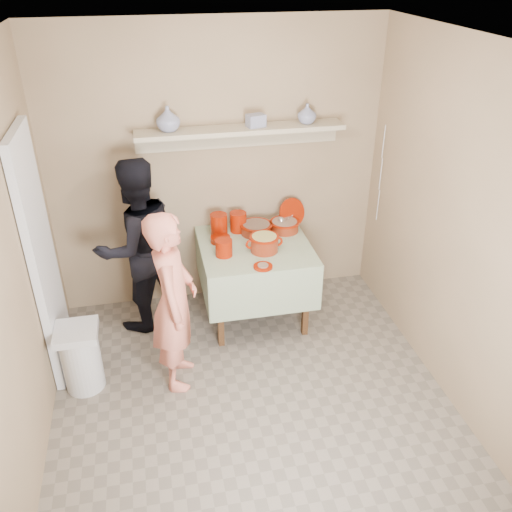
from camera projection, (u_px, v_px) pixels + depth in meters
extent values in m
plane|color=#716659|center=(257.00, 417.00, 4.04)|extent=(3.50, 3.50, 0.00)
cube|color=silver|center=(43.00, 259.00, 4.09)|extent=(0.06, 0.70, 2.00)
cylinder|color=#7C1001|center=(219.00, 225.00, 4.91)|extent=(0.15, 0.15, 0.21)
cylinder|color=#7C1001|center=(238.00, 222.00, 4.98)|extent=(0.15, 0.15, 0.18)
cylinder|color=#7C1001|center=(224.00, 248.00, 4.59)|extent=(0.15, 0.15, 0.15)
cylinder|color=#7C1001|center=(220.00, 239.00, 4.83)|extent=(0.18, 0.18, 0.05)
cylinder|color=#7C1001|center=(292.00, 212.00, 5.10)|extent=(0.30, 0.21, 0.26)
imported|color=navy|center=(307.00, 114.00, 4.67)|extent=(0.17, 0.17, 0.17)
imported|color=navy|center=(168.00, 119.00, 4.46)|extent=(0.28, 0.28, 0.21)
cube|color=navy|center=(256.00, 121.00, 4.59)|extent=(0.17, 0.14, 0.11)
imported|color=#DB735E|center=(174.00, 302.00, 4.06)|extent=(0.43, 0.59, 1.48)
imported|color=black|center=(138.00, 246.00, 4.69)|extent=(0.96, 0.89, 1.59)
cube|color=#947A5A|center=(217.00, 170.00, 4.90)|extent=(3.00, 0.02, 2.60)
cube|color=#947A5A|center=(2.00, 296.00, 3.13)|extent=(0.02, 3.50, 2.60)
cube|color=#947A5A|center=(475.00, 244.00, 3.67)|extent=(0.02, 3.50, 2.60)
cube|color=silver|center=(258.00, 47.00, 2.75)|extent=(3.00, 3.50, 0.02)
cube|color=#4C2D16|center=(220.00, 311.00, 4.61)|extent=(0.05, 0.05, 0.71)
cube|color=#4C2D16|center=(306.00, 301.00, 4.75)|extent=(0.05, 0.05, 0.71)
cube|color=#4C2D16|center=(209.00, 267.00, 5.26)|extent=(0.05, 0.05, 0.71)
cube|color=#4C2D16|center=(284.00, 259.00, 5.39)|extent=(0.05, 0.05, 0.71)
cube|color=#4C2D16|center=(255.00, 247.00, 4.81)|extent=(0.90, 0.90, 0.04)
cube|color=#2D591E|center=(255.00, 245.00, 4.80)|extent=(0.96, 0.96, 0.01)
cube|color=#2D591E|center=(267.00, 295.00, 4.50)|extent=(0.96, 0.01, 0.44)
cube|color=#2D591E|center=(245.00, 241.00, 5.32)|extent=(0.96, 0.01, 0.44)
cube|color=#2D591E|center=(202.00, 271.00, 4.82)|extent=(0.01, 0.96, 0.44)
cube|color=#2D591E|center=(306.00, 260.00, 4.99)|extent=(0.01, 0.96, 0.44)
cylinder|color=#641B0D|center=(256.00, 229.00, 4.96)|extent=(0.28, 0.28, 0.09)
cylinder|color=#7C1001|center=(256.00, 225.00, 4.94)|extent=(0.30, 0.30, 0.01)
cylinder|color=brown|center=(256.00, 226.00, 4.95)|extent=(0.25, 0.25, 0.05)
cylinder|color=#641B0D|center=(285.00, 226.00, 5.01)|extent=(0.26, 0.26, 0.09)
cylinder|color=#7C1001|center=(285.00, 222.00, 4.99)|extent=(0.28, 0.28, 0.01)
cylinder|color=#8C6B54|center=(285.00, 224.00, 5.00)|extent=(0.23, 0.23, 0.05)
cylinder|color=silver|center=(289.00, 218.00, 4.85)|extent=(0.01, 0.22, 0.16)
sphere|color=silver|center=(281.00, 220.00, 4.98)|extent=(0.07, 0.07, 0.07)
cylinder|color=#641B0D|center=(264.00, 244.00, 4.66)|extent=(0.24, 0.24, 0.14)
cylinder|color=#7C1001|center=(264.00, 237.00, 4.63)|extent=(0.25, 0.25, 0.01)
cylinder|color=tan|center=(264.00, 239.00, 4.64)|extent=(0.21, 0.21, 0.05)
torus|color=#7C1001|center=(251.00, 244.00, 4.64)|extent=(0.09, 0.02, 0.09)
torus|color=#7C1001|center=(278.00, 242.00, 4.68)|extent=(0.09, 0.02, 0.09)
cylinder|color=#7C1001|center=(263.00, 267.00, 4.45)|extent=(0.16, 0.16, 0.02)
cylinder|color=#8C6B54|center=(263.00, 265.00, 4.44)|extent=(0.09, 0.09, 0.01)
cube|color=tan|center=(241.00, 130.00, 4.61)|extent=(1.80, 0.25, 0.04)
cube|color=tan|center=(238.00, 137.00, 4.77)|extent=(1.80, 0.02, 0.18)
cylinder|color=silver|center=(82.00, 361.00, 4.21)|extent=(0.30, 0.30, 0.50)
cube|color=silver|center=(76.00, 332.00, 4.08)|extent=(0.32, 0.32, 0.06)
cylinder|color=silver|center=(384.00, 142.00, 4.81)|extent=(0.01, 0.01, 0.30)
cylinder|color=silver|center=(381.00, 174.00, 4.95)|extent=(0.01, 0.01, 0.30)
cylinder|color=silver|center=(378.00, 205.00, 5.08)|extent=(0.01, 0.01, 0.30)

